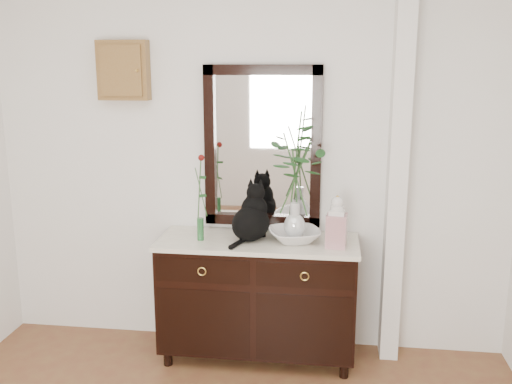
# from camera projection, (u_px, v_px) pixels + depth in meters

# --- Properties ---
(wall_back) EXTENTS (3.60, 0.04, 2.70)m
(wall_back) POSITION_uv_depth(u_px,v_px,m) (248.00, 159.00, 3.93)
(wall_back) COLOR white
(wall_back) RESTS_ON ground
(pilaster) EXTENTS (0.12, 0.20, 2.70)m
(pilaster) POSITION_uv_depth(u_px,v_px,m) (398.00, 165.00, 3.73)
(pilaster) COLOR white
(pilaster) RESTS_ON ground
(sideboard) EXTENTS (1.33, 0.52, 0.82)m
(sideboard) POSITION_uv_depth(u_px,v_px,m) (258.00, 293.00, 3.87)
(sideboard) COLOR black
(sideboard) RESTS_ON ground
(wall_mirror) EXTENTS (0.80, 0.06, 1.10)m
(wall_mirror) POSITION_uv_depth(u_px,v_px,m) (262.00, 147.00, 3.89)
(wall_mirror) COLOR black
(wall_mirror) RESTS_ON wall_back
(key_cabinet) EXTENTS (0.35, 0.10, 0.40)m
(key_cabinet) POSITION_uv_depth(u_px,v_px,m) (124.00, 70.00, 3.87)
(key_cabinet) COLOR brown
(key_cabinet) RESTS_ON wall_back
(cat) EXTENTS (0.36, 0.40, 0.38)m
(cat) POSITION_uv_depth(u_px,v_px,m) (251.00, 212.00, 3.75)
(cat) COLOR black
(cat) RESTS_ON sideboard
(lotus_bowl) EXTENTS (0.42, 0.42, 0.08)m
(lotus_bowl) POSITION_uv_depth(u_px,v_px,m) (294.00, 235.00, 3.75)
(lotus_bowl) COLOR silver
(lotus_bowl) RESTS_ON sideboard
(vase_branches) EXTENTS (0.43, 0.43, 0.85)m
(vase_branches) POSITION_uv_depth(u_px,v_px,m) (295.00, 175.00, 3.66)
(vase_branches) COLOR silver
(vase_branches) RESTS_ON lotus_bowl
(bud_vase_rose) EXTENTS (0.09, 0.09, 0.59)m
(bud_vase_rose) POSITION_uv_depth(u_px,v_px,m) (200.00, 197.00, 3.72)
(bud_vase_rose) COLOR #286432
(bud_vase_rose) RESTS_ON sideboard
(ginger_jar) EXTENTS (0.14, 0.14, 0.34)m
(ginger_jar) POSITION_uv_depth(u_px,v_px,m) (337.00, 221.00, 3.61)
(ginger_jar) COLOR silver
(ginger_jar) RESTS_ON sideboard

